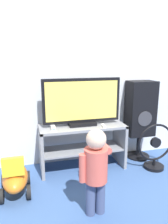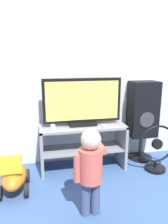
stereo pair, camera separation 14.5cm
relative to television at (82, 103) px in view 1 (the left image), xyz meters
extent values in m
plane|color=#38568C|center=(0.00, -0.22, -0.86)|extent=(16.00, 16.00, 0.00)
cube|color=silver|center=(0.00, 0.27, 0.44)|extent=(10.00, 0.06, 2.60)
cube|color=gray|center=(0.00, -0.02, -0.30)|extent=(1.08, 0.41, 0.03)
cube|color=gray|center=(0.00, -0.02, -0.60)|extent=(1.04, 0.37, 0.02)
cube|color=gray|center=(-0.52, -0.02, -0.58)|extent=(0.04, 0.41, 0.58)
cube|color=gray|center=(0.52, -0.02, -0.58)|extent=(0.04, 0.41, 0.58)
cube|color=black|center=(0.00, 0.00, -0.27)|extent=(0.34, 0.20, 0.04)
cube|color=black|center=(0.00, 0.00, 0.03)|extent=(0.97, 0.05, 0.55)
cube|color=#F2D859|center=(0.00, -0.03, 0.03)|extent=(0.90, 0.01, 0.48)
cube|color=white|center=(-0.37, -0.06, -0.27)|extent=(0.05, 0.17, 0.04)
cube|color=#3F8CE5|center=(-0.37, -0.14, -0.27)|extent=(0.03, 0.00, 0.01)
cube|color=white|center=(0.24, -0.14, -0.28)|extent=(0.05, 0.13, 0.02)
cylinder|color=#337FD8|center=(0.24, -0.14, -0.26)|extent=(0.01, 0.01, 0.00)
cylinder|color=#3F4C72|center=(-0.16, -0.90, -0.70)|extent=(0.09, 0.09, 0.33)
cylinder|color=#3F4C72|center=(-0.06, -0.90, -0.70)|extent=(0.09, 0.09, 0.33)
cylinder|color=#D1594C|center=(-0.11, -0.90, -0.38)|extent=(0.21, 0.21, 0.30)
sphere|color=beige|center=(-0.11, -0.90, -0.14)|extent=(0.17, 0.17, 0.17)
cylinder|color=#D1594C|center=(-0.23, -0.90, -0.39)|extent=(0.06, 0.06, 0.25)
cylinder|color=#D1594C|center=(0.01, -0.77, -0.26)|extent=(0.06, 0.25, 0.06)
sphere|color=beige|center=(0.01, -0.64, -0.26)|extent=(0.08, 0.08, 0.08)
cube|color=white|center=(0.01, -0.60, -0.26)|extent=(0.03, 0.13, 0.02)
cylinder|color=black|center=(0.86, 0.09, -0.85)|extent=(0.34, 0.34, 0.02)
cylinder|color=black|center=(0.86, 0.09, -0.69)|extent=(0.05, 0.05, 0.34)
cube|color=black|center=(0.86, 0.09, -0.15)|extent=(0.37, 0.26, 0.76)
cylinder|color=#38383D|center=(0.86, -0.05, -0.26)|extent=(0.20, 0.01, 0.20)
cylinder|color=black|center=(0.89, -0.28, -0.84)|extent=(0.26, 0.26, 0.04)
cylinder|color=black|center=(0.89, -0.28, -0.78)|extent=(0.04, 0.04, 0.08)
torus|color=black|center=(0.89, -0.28, -0.51)|extent=(0.49, 0.03, 0.49)
cylinder|color=black|center=(0.89, -0.28, -0.51)|extent=(0.13, 0.05, 0.13)
ellipsoid|color=orange|center=(-0.82, -0.37, -0.69)|extent=(0.26, 0.53, 0.21)
cube|color=yellow|center=(-0.82, -0.51, -0.49)|extent=(0.21, 0.05, 0.19)
cylinder|color=black|center=(-0.95, -0.22, -0.79)|extent=(0.04, 0.15, 0.15)
cylinder|color=black|center=(-0.69, -0.22, -0.79)|extent=(0.04, 0.15, 0.15)
cylinder|color=black|center=(-0.95, -0.51, -0.79)|extent=(0.04, 0.15, 0.15)
cylinder|color=black|center=(-0.69, -0.51, -0.79)|extent=(0.04, 0.15, 0.15)
camera|label=1|loc=(-0.67, -2.55, 0.53)|focal=35.00mm
camera|label=2|loc=(-0.53, -2.58, 0.53)|focal=35.00mm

